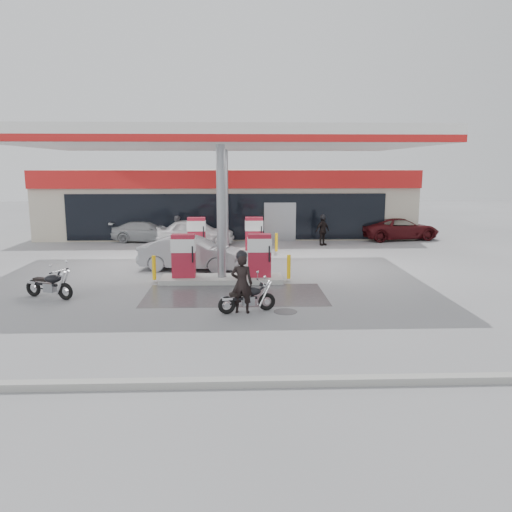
{
  "coord_description": "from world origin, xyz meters",
  "views": [
    {
      "loc": [
        0.6,
        -16.17,
        4.26
      ],
      "look_at": [
        1.22,
        0.65,
        1.2
      ],
      "focal_mm": 35.0,
      "sensor_mm": 36.0,
      "label": 1
    }
  ],
  "objects_px": {
    "attendant": "(178,230)",
    "parked_car_right": "(399,228)",
    "main_motorcycle": "(248,299)",
    "biker_main": "(242,284)",
    "parked_motorcycle": "(50,286)",
    "parked_car_left": "(147,231)",
    "sedan_white": "(196,232)",
    "biker_walking": "(323,231)",
    "pump_island_near": "(222,263)",
    "pump_island_far": "(225,239)",
    "hatchback_silver": "(191,253)"
  },
  "relations": [
    {
      "from": "biker_main",
      "to": "hatchback_silver",
      "type": "distance_m",
      "value": 6.57
    },
    {
      "from": "main_motorcycle",
      "to": "parked_car_right",
      "type": "relative_size",
      "value": 0.37
    },
    {
      "from": "parked_motorcycle",
      "to": "parked_car_left",
      "type": "bearing_deg",
      "value": 107.63
    },
    {
      "from": "biker_main",
      "to": "parked_car_right",
      "type": "xyz_separation_m",
      "value": [
        9.29,
        14.43,
        -0.23
      ]
    },
    {
      "from": "pump_island_near",
      "to": "attendant",
      "type": "xyz_separation_m",
      "value": [
        -2.64,
        8.8,
        0.09
      ]
    },
    {
      "from": "parked_car_left",
      "to": "parked_car_right",
      "type": "xyz_separation_m",
      "value": [
        14.5,
        0.39,
        0.06
      ]
    },
    {
      "from": "main_motorcycle",
      "to": "hatchback_silver",
      "type": "height_order",
      "value": "hatchback_silver"
    },
    {
      "from": "pump_island_near",
      "to": "parked_car_left",
      "type": "bearing_deg",
      "value": 114.23
    },
    {
      "from": "pump_island_far",
      "to": "parked_car_right",
      "type": "xyz_separation_m",
      "value": [
        10.0,
        4.39,
        -0.06
      ]
    },
    {
      "from": "main_motorcycle",
      "to": "biker_main",
      "type": "xyz_separation_m",
      "value": [
        -0.18,
        -0.05,
        0.48
      ]
    },
    {
      "from": "parked_motorcycle",
      "to": "hatchback_silver",
      "type": "height_order",
      "value": "hatchback_silver"
    },
    {
      "from": "parked_car_left",
      "to": "parked_car_right",
      "type": "relative_size",
      "value": 0.87
    },
    {
      "from": "main_motorcycle",
      "to": "attendant",
      "type": "bearing_deg",
      "value": 89.81
    },
    {
      "from": "parked_car_left",
      "to": "biker_walking",
      "type": "xyz_separation_m",
      "value": [
        9.68,
        -1.64,
        0.21
      ]
    },
    {
      "from": "sedan_white",
      "to": "pump_island_far",
      "type": "bearing_deg",
      "value": -149.23
    },
    {
      "from": "parked_motorcycle",
      "to": "parked_car_right",
      "type": "distance_m",
      "value": 19.98
    },
    {
      "from": "pump_island_near",
      "to": "parked_motorcycle",
      "type": "bearing_deg",
      "value": -158.28
    },
    {
      "from": "sedan_white",
      "to": "pump_island_near",
      "type": "bearing_deg",
      "value": -169.22
    },
    {
      "from": "pump_island_near",
      "to": "parked_car_right",
      "type": "distance_m",
      "value": 14.42
    },
    {
      "from": "main_motorcycle",
      "to": "parked_car_right",
      "type": "height_order",
      "value": "parked_car_right"
    },
    {
      "from": "pump_island_near",
      "to": "attendant",
      "type": "relative_size",
      "value": 3.23
    },
    {
      "from": "parked_motorcycle",
      "to": "biker_walking",
      "type": "distance_m",
      "value": 15.03
    },
    {
      "from": "biker_walking",
      "to": "pump_island_far",
      "type": "bearing_deg",
      "value": 171.95
    },
    {
      "from": "attendant",
      "to": "parked_motorcycle",
      "type": "bearing_deg",
      "value": -176.97
    },
    {
      "from": "sedan_white",
      "to": "attendant",
      "type": "xyz_separation_m",
      "value": [
        -0.96,
        -0.02,
        0.08
      ]
    },
    {
      "from": "parked_motorcycle",
      "to": "parked_car_left",
      "type": "distance_m",
      "value": 12.24
    },
    {
      "from": "parked_motorcycle",
      "to": "sedan_white",
      "type": "bearing_deg",
      "value": 93.19
    },
    {
      "from": "biker_walking",
      "to": "sedan_white",
      "type": "bearing_deg",
      "value": 143.62
    },
    {
      "from": "pump_island_near",
      "to": "hatchback_silver",
      "type": "distance_m",
      "value": 2.57
    },
    {
      "from": "hatchback_silver",
      "to": "parked_motorcycle",
      "type": "bearing_deg",
      "value": 146.91
    },
    {
      "from": "pump_island_near",
      "to": "parked_car_left",
      "type": "height_order",
      "value": "pump_island_near"
    },
    {
      "from": "pump_island_near",
      "to": "main_motorcycle",
      "type": "height_order",
      "value": "pump_island_near"
    },
    {
      "from": "main_motorcycle",
      "to": "parked_car_right",
      "type": "xyz_separation_m",
      "value": [
        9.11,
        14.37,
        0.25
      ]
    },
    {
      "from": "parked_car_right",
      "to": "parked_car_left",
      "type": "bearing_deg",
      "value": 80.8
    },
    {
      "from": "parked_car_left",
      "to": "biker_walking",
      "type": "distance_m",
      "value": 9.82
    },
    {
      "from": "parked_motorcycle",
      "to": "parked_car_right",
      "type": "height_order",
      "value": "parked_car_right"
    },
    {
      "from": "biker_walking",
      "to": "attendant",
      "type": "bearing_deg",
      "value": 144.23
    },
    {
      "from": "main_motorcycle",
      "to": "attendant",
      "type": "distance_m",
      "value": 13.27
    },
    {
      "from": "parked_car_right",
      "to": "parked_motorcycle",
      "type": "bearing_deg",
      "value": 118.32
    },
    {
      "from": "attendant",
      "to": "hatchback_silver",
      "type": "distance_m",
      "value": 6.73
    },
    {
      "from": "pump_island_near",
      "to": "main_motorcycle",
      "type": "xyz_separation_m",
      "value": [
        0.89,
        -3.99,
        -0.31
      ]
    },
    {
      "from": "pump_island_near",
      "to": "biker_walking",
      "type": "height_order",
      "value": "pump_island_near"
    },
    {
      "from": "parked_car_left",
      "to": "biker_main",
      "type": "bearing_deg",
      "value": -150.07
    },
    {
      "from": "attendant",
      "to": "pump_island_far",
      "type": "bearing_deg",
      "value": -119.03
    },
    {
      "from": "main_motorcycle",
      "to": "attendant",
      "type": "height_order",
      "value": "attendant"
    },
    {
      "from": "hatchback_silver",
      "to": "biker_walking",
      "type": "bearing_deg",
      "value": -36.11
    },
    {
      "from": "attendant",
      "to": "parked_car_right",
      "type": "height_order",
      "value": "attendant"
    },
    {
      "from": "biker_main",
      "to": "biker_walking",
      "type": "bearing_deg",
      "value": -101.64
    },
    {
      "from": "sedan_white",
      "to": "biker_main",
      "type": "bearing_deg",
      "value": -169.47
    },
    {
      "from": "sedan_white",
      "to": "biker_walking",
      "type": "distance_m",
      "value": 6.87
    }
  ]
}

